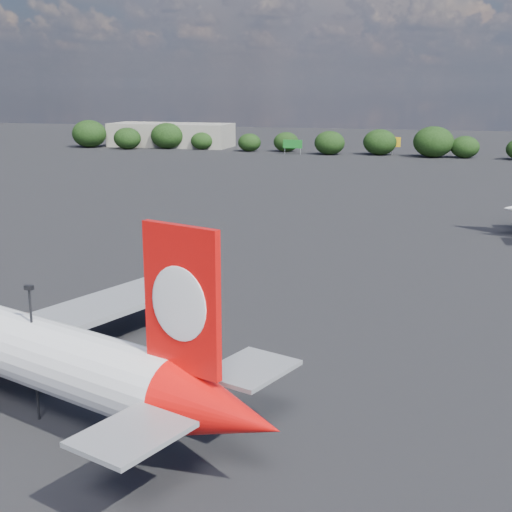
# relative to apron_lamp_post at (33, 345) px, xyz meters

# --- Properties ---
(ground) EXTENTS (500.00, 500.00, 0.00)m
(ground) POSITION_rel_apron_lamp_post_xyz_m (-5.64, 64.05, -5.22)
(ground) COLOR black
(ground) RESTS_ON ground
(apron_lamp_post) EXTENTS (0.55, 0.30, 9.17)m
(apron_lamp_post) POSITION_rel_apron_lamp_post_xyz_m (0.00, 0.00, 0.00)
(apron_lamp_post) COLOR black
(apron_lamp_post) RESTS_ON ground
(terminal_building) EXTENTS (42.00, 16.00, 8.00)m
(terminal_building) POSITION_rel_apron_lamp_post_xyz_m (-70.64, 196.05, -1.22)
(terminal_building) COLOR gray
(terminal_building) RESTS_ON ground
(highway_sign) EXTENTS (6.00, 0.30, 4.50)m
(highway_sign) POSITION_rel_apron_lamp_post_xyz_m (-23.64, 180.05, -2.09)
(highway_sign) COLOR #166F21
(highway_sign) RESTS_ON ground
(billboard_yellow) EXTENTS (5.00, 0.30, 5.50)m
(billboard_yellow) POSITION_rel_apron_lamp_post_xyz_m (6.36, 186.05, -1.35)
(billboard_yellow) COLOR gold
(billboard_yellow) RESTS_ON ground
(horizon_treeline) EXTENTS (209.89, 16.89, 9.33)m
(horizon_treeline) POSITION_rel_apron_lamp_post_xyz_m (1.53, 183.50, -1.21)
(horizon_treeline) COLOR black
(horizon_treeline) RESTS_ON ground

